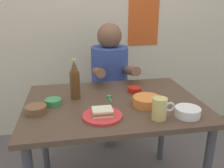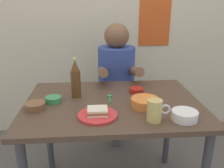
{
  "view_description": "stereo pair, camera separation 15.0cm",
  "coord_description": "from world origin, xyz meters",
  "px_view_note": "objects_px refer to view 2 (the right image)",
  "views": [
    {
      "loc": [
        -0.26,
        -1.38,
        1.35
      ],
      "look_at": [
        0.0,
        0.05,
        0.84
      ],
      "focal_mm": 38.63,
      "sensor_mm": 36.0,
      "label": 1
    },
    {
      "loc": [
        -0.11,
        -1.4,
        1.35
      ],
      "look_at": [
        0.0,
        0.05,
        0.84
      ],
      "focal_mm": 38.63,
      "sensor_mm": 36.0,
      "label": 2
    }
  ],
  "objects_px": {
    "dining_table": "(113,115)",
    "beer_mug": "(155,111)",
    "condiment_bowl_brown": "(35,106)",
    "person_seated": "(117,70)",
    "plate_orange": "(98,115)",
    "stool": "(116,113)",
    "sandwich": "(97,111)",
    "beer_bottle": "(76,80)"
  },
  "relations": [
    {
      "from": "dining_table",
      "to": "beer_mug",
      "type": "distance_m",
      "value": 0.37
    },
    {
      "from": "stool",
      "to": "plate_orange",
      "type": "height_order",
      "value": "plate_orange"
    },
    {
      "from": "dining_table",
      "to": "person_seated",
      "type": "xyz_separation_m",
      "value": [
        0.08,
        0.62,
        0.12
      ]
    },
    {
      "from": "sandwich",
      "to": "plate_orange",
      "type": "bearing_deg",
      "value": -116.57
    },
    {
      "from": "dining_table",
      "to": "stool",
      "type": "relative_size",
      "value": 2.44
    },
    {
      "from": "stool",
      "to": "plate_orange",
      "type": "xyz_separation_m",
      "value": [
        -0.18,
        -0.83,
        0.4
      ]
    },
    {
      "from": "person_seated",
      "to": "condiment_bowl_brown",
      "type": "bearing_deg",
      "value": -128.02
    },
    {
      "from": "stool",
      "to": "condiment_bowl_brown",
      "type": "xyz_separation_m",
      "value": [
        -0.55,
        -0.71,
        0.41
      ]
    },
    {
      "from": "person_seated",
      "to": "sandwich",
      "type": "xyz_separation_m",
      "value": [
        -0.18,
        -0.82,
        0.01
      ]
    },
    {
      "from": "person_seated",
      "to": "beer_bottle",
      "type": "xyz_separation_m",
      "value": [
        -0.32,
        -0.52,
        0.09
      ]
    },
    {
      "from": "person_seated",
      "to": "beer_mug",
      "type": "bearing_deg",
      "value": -82.59
    },
    {
      "from": "sandwich",
      "to": "dining_table",
      "type": "bearing_deg",
      "value": 63.67
    },
    {
      "from": "beer_mug",
      "to": "beer_bottle",
      "type": "height_order",
      "value": "beer_bottle"
    },
    {
      "from": "beer_bottle",
      "to": "sandwich",
      "type": "bearing_deg",
      "value": -66.01
    },
    {
      "from": "condiment_bowl_brown",
      "to": "beer_mug",
      "type": "bearing_deg",
      "value": -16.44
    },
    {
      "from": "stool",
      "to": "sandwich",
      "type": "xyz_separation_m",
      "value": [
        -0.18,
        -0.83,
        0.42
      ]
    },
    {
      "from": "plate_orange",
      "to": "beer_mug",
      "type": "bearing_deg",
      "value": -14.12
    },
    {
      "from": "stool",
      "to": "person_seated",
      "type": "distance_m",
      "value": 0.42
    },
    {
      "from": "stool",
      "to": "plate_orange",
      "type": "bearing_deg",
      "value": -102.45
    },
    {
      "from": "stool",
      "to": "beer_bottle",
      "type": "bearing_deg",
      "value": -120.86
    },
    {
      "from": "dining_table",
      "to": "plate_orange",
      "type": "bearing_deg",
      "value": -116.33
    },
    {
      "from": "stool",
      "to": "beer_mug",
      "type": "height_order",
      "value": "beer_mug"
    },
    {
      "from": "person_seated",
      "to": "beer_bottle",
      "type": "bearing_deg",
      "value": -121.4
    },
    {
      "from": "stool",
      "to": "plate_orange",
      "type": "relative_size",
      "value": 2.05
    },
    {
      "from": "plate_orange",
      "to": "dining_table",
      "type": "bearing_deg",
      "value": 63.67
    },
    {
      "from": "condiment_bowl_brown",
      "to": "person_seated",
      "type": "bearing_deg",
      "value": 51.98
    },
    {
      "from": "beer_mug",
      "to": "condiment_bowl_brown",
      "type": "bearing_deg",
      "value": 163.56
    },
    {
      "from": "stool",
      "to": "person_seated",
      "type": "bearing_deg",
      "value": -90.0
    },
    {
      "from": "beer_bottle",
      "to": "dining_table",
      "type": "bearing_deg",
      "value": -23.15
    },
    {
      "from": "beer_bottle",
      "to": "condiment_bowl_brown",
      "type": "xyz_separation_m",
      "value": [
        -0.23,
        -0.18,
        -0.1
      ]
    },
    {
      "from": "plate_orange",
      "to": "beer_bottle",
      "type": "bearing_deg",
      "value": 113.99
    },
    {
      "from": "stool",
      "to": "plate_orange",
      "type": "distance_m",
      "value": 0.94
    },
    {
      "from": "stool",
      "to": "beer_bottle",
      "type": "relative_size",
      "value": 1.72
    },
    {
      "from": "sandwich",
      "to": "stool",
      "type": "bearing_deg",
      "value": 77.55
    },
    {
      "from": "dining_table",
      "to": "sandwich",
      "type": "bearing_deg",
      "value": -116.33
    },
    {
      "from": "plate_orange",
      "to": "condiment_bowl_brown",
      "type": "relative_size",
      "value": 1.83
    },
    {
      "from": "stool",
      "to": "beer_mug",
      "type": "relative_size",
      "value": 3.57
    },
    {
      "from": "beer_mug",
      "to": "sandwich",
      "type": "bearing_deg",
      "value": 165.88
    },
    {
      "from": "person_seated",
      "to": "plate_orange",
      "type": "xyz_separation_m",
      "value": [
        -0.18,
        -0.82,
        -0.02
      ]
    },
    {
      "from": "plate_orange",
      "to": "condiment_bowl_brown",
      "type": "height_order",
      "value": "condiment_bowl_brown"
    },
    {
      "from": "stool",
      "to": "sandwich",
      "type": "height_order",
      "value": "sandwich"
    },
    {
      "from": "sandwich",
      "to": "beer_mug",
      "type": "relative_size",
      "value": 0.87
    }
  ]
}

